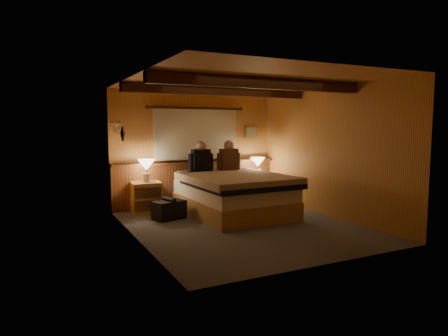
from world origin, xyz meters
TOP-DOWN VIEW (x-y plane):
  - floor at (0.00, 0.00)m, footprint 4.20×4.20m
  - ceiling at (0.00, 0.00)m, footprint 4.20×4.20m
  - wall_back at (0.00, 2.10)m, footprint 3.60×0.00m
  - wall_left at (-1.80, 0.00)m, footprint 0.00×4.20m
  - wall_right at (1.80, 0.00)m, footprint 0.00×4.20m
  - wall_front at (0.00, -2.10)m, footprint 3.60×0.00m
  - wainscot at (0.00, 2.04)m, footprint 3.60×0.23m
  - curtain_window at (0.00, 2.03)m, footprint 2.18×0.09m
  - ceiling_beams at (0.00, 0.15)m, footprint 3.60×1.65m
  - coat_rail at (-1.72, 1.58)m, footprint 0.05×0.55m
  - framed_print at (1.35, 2.08)m, footprint 0.30×0.04m
  - bed at (0.28, 0.87)m, footprint 1.79×2.29m
  - nightstand_left at (-1.19, 1.73)m, footprint 0.59×0.54m
  - nightstand_right at (1.30, 1.63)m, footprint 0.53×0.48m
  - lamp_left at (-1.17, 1.70)m, footprint 0.34×0.34m
  - lamp_right at (1.28, 1.65)m, footprint 0.33×0.33m
  - person_left at (-0.05, 1.69)m, footprint 0.53×0.22m
  - person_right at (0.56, 1.62)m, footprint 0.53×0.22m
  - duffel_bag at (-0.96, 1.02)m, footprint 0.62×0.47m

SIDE VIEW (x-z plane):
  - floor at x=0.00m, z-range 0.00..0.00m
  - duffel_bag at x=-0.96m, z-range -0.03..0.37m
  - nightstand_right at x=1.30m, z-range 0.00..0.57m
  - nightstand_left at x=-1.19m, z-range 0.00..0.60m
  - bed at x=0.28m, z-range 0.01..0.78m
  - wainscot at x=0.00m, z-range 0.02..0.96m
  - lamp_right at x=1.28m, z-range 0.66..1.08m
  - lamp_left at x=-1.17m, z-range 0.69..1.13m
  - person_left at x=-0.05m, z-range 0.69..1.33m
  - person_right at x=0.56m, z-range 0.69..1.34m
  - wall_left at x=-1.80m, z-range -0.90..3.30m
  - wall_right at x=1.80m, z-range -0.90..3.30m
  - wall_back at x=0.00m, z-range -0.60..3.00m
  - wall_front at x=0.00m, z-range -0.60..3.00m
  - curtain_window at x=0.00m, z-range 0.96..2.08m
  - framed_print at x=1.35m, z-range 1.43..1.68m
  - coat_rail at x=-1.72m, z-range 1.55..1.79m
  - ceiling_beams at x=0.00m, z-range 2.23..2.39m
  - ceiling at x=0.00m, z-range 2.40..2.40m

